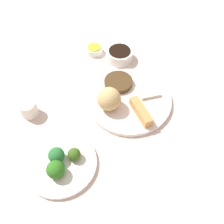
{
  "coord_description": "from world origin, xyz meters",
  "views": [
    {
      "loc": [
        0.45,
        -0.33,
        0.72
      ],
      "look_at": [
        0.01,
        -0.09,
        0.06
      ],
      "focal_mm": 41.37,
      "sensor_mm": 36.0,
      "label": 1
    }
  ],
  "objects": [
    {
      "name": "sauce_ramekin_hot_mustard",
      "position": [
        -0.32,
        -0.0,
        0.03
      ],
      "size": [
        0.06,
        0.06,
        0.03
      ],
      "primitive_type": "cylinder",
      "color": "white",
      "rests_on": "tabletop"
    },
    {
      "name": "crab_rangoon_wonton",
      "position": [
        -0.03,
        0.07,
        0.04
      ],
      "size": [
        0.09,
        0.09,
        0.01
      ],
      "primitive_type": "cube",
      "rotation": [
        0.0,
        0.0,
        -0.23
      ],
      "color": "beige",
      "rests_on": "main_plate"
    },
    {
      "name": "soy_sauce_bowl_liquid",
      "position": [
        -0.24,
        0.07,
        0.06
      ],
      "size": [
        0.08,
        0.08,
        0.0
      ],
      "primitive_type": "cylinder",
      "color": "black",
      "rests_on": "soy_sauce_bowl"
    },
    {
      "name": "teacup",
      "position": [
        -0.14,
        -0.33,
        0.05
      ],
      "size": [
        0.06,
        0.06,
        0.05
      ],
      "primitive_type": "cylinder",
      "color": "white",
      "rests_on": "tabletop"
    },
    {
      "name": "broccoli_floret_2",
      "position": [
        0.11,
        -0.32,
        0.06
      ],
      "size": [
        0.05,
        0.05,
        0.05
      ],
      "primitive_type": "sphere",
      "color": "#2D721D",
      "rests_on": "broccoli_plate"
    },
    {
      "name": "tabletop",
      "position": [
        0.0,
        0.0,
        0.01
      ],
      "size": [
        2.2,
        2.2,
        0.02
      ],
      "primitive_type": "cube",
      "color": "beige",
      "rests_on": "ground"
    },
    {
      "name": "stir_fry_heap",
      "position": [
        -0.11,
        -0.01,
        0.05
      ],
      "size": [
        0.1,
        0.1,
        0.02
      ],
      "primitive_type": "cylinder",
      "color": "#4A341A",
      "rests_on": "main_plate"
    },
    {
      "name": "broccoli_floret_0",
      "position": [
        0.07,
        -0.31,
        0.06
      ],
      "size": [
        0.05,
        0.05,
        0.05
      ],
      "primitive_type": "sphere",
      "color": "#287232",
      "rests_on": "broccoli_plate"
    },
    {
      "name": "rice_scoop",
      "position": [
        -0.03,
        -0.08,
        0.08
      ],
      "size": [
        0.08,
        0.08,
        0.08
      ],
      "primitive_type": "sphere",
      "color": "tan",
      "rests_on": "main_plate"
    },
    {
      "name": "broccoli_plate",
      "position": [
        0.08,
        -0.3,
        0.03
      ],
      "size": [
        0.21,
        0.21,
        0.01
      ],
      "primitive_type": "cylinder",
      "color": "white",
      "rests_on": "tabletop"
    },
    {
      "name": "broccoli_floret_1",
      "position": [
        0.09,
        -0.26,
        0.05
      ],
      "size": [
        0.04,
        0.04,
        0.04
      ],
      "primitive_type": "sphere",
      "color": "#386019",
      "rests_on": "broccoli_plate"
    },
    {
      "name": "soy_sauce_bowl",
      "position": [
        -0.24,
        0.07,
        0.04
      ],
      "size": [
        0.1,
        0.1,
        0.04
      ],
      "primitive_type": "cylinder",
      "color": "white",
      "rests_on": "tabletop"
    },
    {
      "name": "sauce_ramekin_hot_mustard_liquid",
      "position": [
        -0.32,
        -0.0,
        0.05
      ],
      "size": [
        0.05,
        0.05,
        0.0
      ],
      "primitive_type": "cylinder",
      "color": "yellow",
      "rests_on": "sauce_ramekin_hot_mustard"
    },
    {
      "name": "main_plate",
      "position": [
        -0.03,
        -0.01,
        0.03
      ],
      "size": [
        0.29,
        0.29,
        0.02
      ],
      "primitive_type": "cylinder",
      "color": "white",
      "rests_on": "tabletop"
    },
    {
      "name": "spring_roll",
      "position": [
        0.05,
        -0.01,
        0.05
      ],
      "size": [
        0.11,
        0.04,
        0.03
      ],
      "primitive_type": "cube",
      "rotation": [
        0.0,
        0.0,
        3.07
      ],
      "color": "#D7934D",
      "rests_on": "main_plate"
    }
  ]
}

